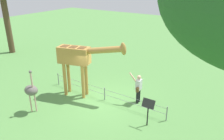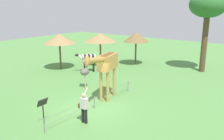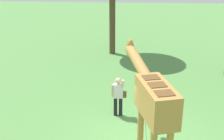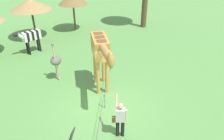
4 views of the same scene
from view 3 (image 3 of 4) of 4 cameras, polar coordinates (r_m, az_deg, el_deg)
The scene contains 5 objects.
ground_plane at distance 10.63m, azimuth 5.56°, elevation -12.94°, with size 60.00×60.00×0.00m, color #568E47.
giraffe at distance 8.30m, azimuth 7.55°, elevation -5.67°, with size 3.75×1.45×3.31m.
visitor at distance 11.60m, azimuth 1.21°, elevation -4.59°, with size 0.62×0.58×1.71m.
info_sign at distance 12.77m, azimuth 8.46°, elevation -2.07°, with size 0.56×0.21×1.32m.
wire_fence at distance 10.41m, azimuth 5.03°, elevation -11.09°, with size 7.05×0.05×0.75m.
Camera 3 is at (-8.79, 0.46, 5.96)m, focal length 48.75 mm.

